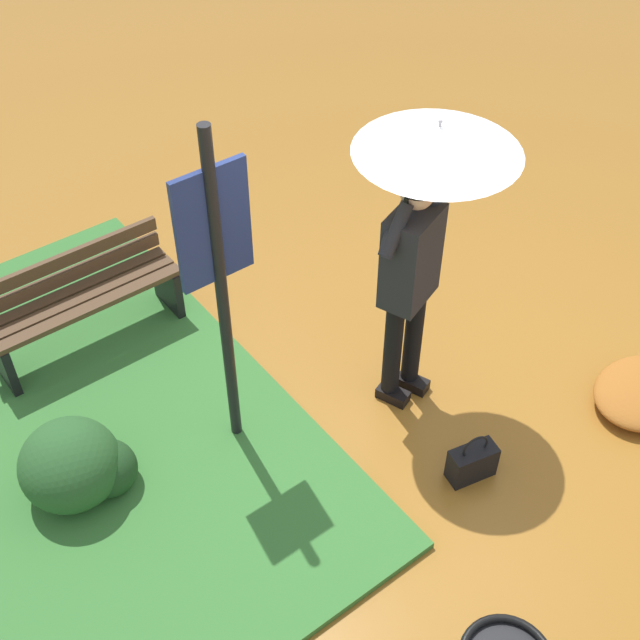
% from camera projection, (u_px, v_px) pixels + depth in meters
% --- Properties ---
extents(ground_plane, '(18.00, 18.00, 0.00)m').
position_uv_depth(ground_plane, '(433.00, 409.00, 5.61)').
color(ground_plane, '#9E6623').
extents(person_with_umbrella, '(0.96, 0.96, 2.04)m').
position_uv_depth(person_with_umbrella, '(426.00, 200.00, 4.72)').
color(person_with_umbrella, black).
rests_on(person_with_umbrella, ground_plane).
extents(info_sign_post, '(0.44, 0.07, 2.30)m').
position_uv_depth(info_sign_post, '(218.00, 264.00, 4.46)').
color(info_sign_post, black).
rests_on(info_sign_post, ground_plane).
extents(handbag, '(0.32, 0.20, 0.37)m').
position_uv_depth(handbag, '(472.00, 462.00, 5.13)').
color(handbag, black).
rests_on(handbag, ground_plane).
extents(park_bench, '(1.40, 0.37, 0.75)m').
position_uv_depth(park_bench, '(82.00, 302.00, 5.80)').
color(park_bench, black).
rests_on(park_bench, ground_plane).
extents(shrub_cluster, '(0.67, 0.61, 0.55)m').
position_uv_depth(shrub_cluster, '(78.00, 465.00, 4.95)').
color(shrub_cluster, '#285628').
rests_on(shrub_cluster, ground_plane).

